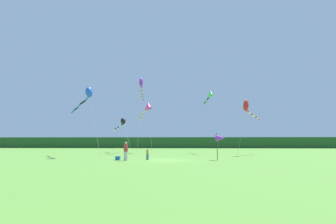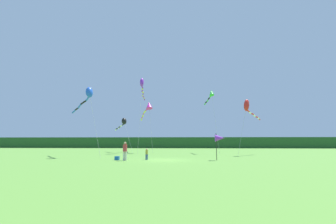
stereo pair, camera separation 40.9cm
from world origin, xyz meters
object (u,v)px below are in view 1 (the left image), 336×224
Objects in this scene: person_adult at (126,150)px; cooler_box at (118,158)px; banner_flag_pole at (220,138)px; person_child at (147,153)px; kite_green at (210,94)px; kite_purple at (141,85)px; kite_magenta at (147,107)px; kite_blue at (87,95)px; kite_black at (122,122)px; kite_red at (247,107)px.

person_adult reaches higher than cooler_box.
person_child is at bearing -179.48° from banner_flag_pole.
kite_green is 0.83× the size of kite_purple.
cooler_box is 0.05× the size of kite_magenta.
person_adult is 1.57× the size of person_child.
person_child is 0.11× the size of kite_green.
person_child is 11.64m from kite_blue.
kite_black is (-4.56, 1.06, -2.54)m from kite_magenta.
person_child is at bearing -67.82° from kite_black.
kite_purple is at bearing -27.28° from kite_black.
kite_green is (8.36, 14.59, 9.00)m from person_child.
kite_magenta is at bearing 155.58° from kite_red.
kite_blue reaches higher than banner_flag_pole.
kite_blue is at bearing -118.12° from kite_magenta.
cooler_box is 18.26m from kite_black.
kite_blue is 0.96× the size of kite_magenta.
kite_green is at bearing 56.48° from person_adult.
kite_blue is (-15.55, 4.29, 5.45)m from banner_flag_pole.
kite_green reaches higher than person_child.
person_adult is at bearing -152.80° from person_child.
banner_flag_pole is 0.21× the size of kite_purple.
cooler_box is 0.04× the size of kite_green.
kite_blue is (-20.94, -4.47, 1.02)m from kite_red.
kite_red is (12.69, 8.83, 5.94)m from person_child.
kite_blue is (-5.37, 4.79, 7.41)m from cooler_box.
cooler_box is 10.33m from kite_blue.
kite_purple is (-11.57, 0.23, 1.82)m from kite_green.
banner_flag_pole is at bearing -121.59° from kite_red.
kite_red reaches higher than cooler_box.
kite_purple reaches higher than kite_magenta.
kite_purple is at bearing 64.24° from kite_blue.
cooler_box is 19.22m from kite_red.
kite_red reaches higher than banner_flag_pole.
person_child is 0.09× the size of kite_purple.
kite_green is at bearing 85.83° from banner_flag_pole.
kite_magenta reaches higher than person_adult.
person_child is 2.95m from cooler_box.
cooler_box is at bearing -92.30° from kite_magenta.
person_adult is 0.21× the size of kite_blue.
kite_magenta is at bearing 174.50° from kite_green.
kite_magenta is at bearing 39.33° from kite_purple.
person_adult is at bearing -123.52° from kite_green.
banner_flag_pole reaches higher than cooler_box.
kite_blue is 12.62m from kite_black.
kite_green reaches higher than person_adult.
kite_magenta is 1.34× the size of kite_black.
person_adult is 2.25m from person_child.
kite_green is (11.24, 15.02, 9.45)m from cooler_box.
person_child is 0.43× the size of banner_flag_pole.
kite_purple is at bearing -140.67° from kite_magenta.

